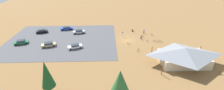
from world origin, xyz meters
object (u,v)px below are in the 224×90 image
object	(u,v)px
bicycle_white_edge_north	(129,44)
car_silver_end_stall	(79,32)
car_green_by_curb	(21,42)
bike_pavilion	(184,55)
lot_sign	(123,34)
bicycle_blue_yard_left	(147,40)
trash_bin	(133,30)
car_black_aisle_side	(42,31)
visitor_near_lot	(141,37)
visitor_at_bikes	(144,31)
bicycle_teal_edge_south	(155,41)
car_blue_mid_lot	(67,28)
pine_far_east	(120,81)
bicycle_black_trailside	(152,35)
bicycle_orange_by_bin	(138,50)
car_white_front_row	(75,46)
bicycle_yellow_near_porch	(143,36)
pine_midwest	(46,74)
bicycle_green_front_row	(160,42)
car_tan_inner_stall	(49,44)

from	to	relation	value
bicycle_white_edge_north	car_silver_end_stall	world-z (taller)	car_silver_end_stall
car_green_by_curb	bike_pavilion	bearing A→B (deg)	165.07
lot_sign	bicycle_blue_yard_left	world-z (taller)	lot_sign
trash_bin	car_black_aisle_side	bearing A→B (deg)	0.39
car_green_by_curb	car_silver_end_stall	bearing A→B (deg)	-154.53
visitor_near_lot	visitor_at_bikes	distance (m)	5.44
bicycle_teal_edge_south	car_blue_mid_lot	distance (m)	35.53
pine_far_east	bicycle_black_trailside	bearing A→B (deg)	-115.46
trash_bin	bicycle_black_trailside	size ratio (longest dim) A/B	0.60
bicycle_orange_by_bin	car_white_front_row	xyz separation A→B (m)	(19.86, -2.42, 0.34)
bicycle_blue_yard_left	car_green_by_curb	size ratio (longest dim) A/B	0.35
bicycle_orange_by_bin	bicycle_white_edge_north	bearing A→B (deg)	-62.34
bicycle_yellow_near_porch	bicycle_orange_by_bin	world-z (taller)	bicycle_yellow_near_porch
bicycle_blue_yard_left	car_black_aisle_side	size ratio (longest dim) A/B	0.36
pine_far_east	bicycle_yellow_near_porch	size ratio (longest dim) A/B	4.04
pine_midwest	bicycle_teal_edge_south	distance (m)	37.72
bike_pavilion	car_blue_mid_lot	bearing A→B (deg)	-34.69
car_silver_end_stall	car_black_aisle_side	distance (m)	14.59
bicycle_blue_yard_left	visitor_at_bikes	bearing A→B (deg)	-92.96
bike_pavilion	bicycle_green_front_row	size ratio (longest dim) A/B	11.69
bike_pavilion	bicycle_orange_by_bin	bearing A→B (deg)	-32.98
bicycle_orange_by_bin	trash_bin	bearing A→B (deg)	-92.48
bicycle_green_front_row	lot_sign	bearing A→B (deg)	-21.40
bicycle_blue_yard_left	car_tan_inner_stall	bearing A→B (deg)	4.95
bicycle_orange_by_bin	car_blue_mid_lot	size ratio (longest dim) A/B	0.30
bicycle_yellow_near_porch	bicycle_orange_by_bin	bearing A→B (deg)	70.18
car_green_by_curb	car_silver_end_stall	size ratio (longest dim) A/B	0.97
pine_midwest	visitor_near_lot	size ratio (longest dim) A/B	5.34
bicycle_green_front_row	car_tan_inner_stall	world-z (taller)	car_tan_inner_stall
bicycle_white_edge_north	bike_pavilion	bearing A→B (deg)	138.88
bicycle_orange_by_bin	bicycle_black_trailside	distance (m)	13.76
bicycle_black_trailside	car_blue_mid_lot	bearing A→B (deg)	-11.78
bicycle_orange_by_bin	bicycle_black_trailside	size ratio (longest dim) A/B	1.00
bicycle_yellow_near_porch	bicycle_green_front_row	world-z (taller)	bicycle_yellow_near_porch
bicycle_teal_edge_south	car_tan_inner_stall	bearing A→B (deg)	3.48
car_silver_end_stall	trash_bin	bearing A→B (deg)	-176.82
car_tan_inner_stall	bicycle_teal_edge_south	bearing A→B (deg)	-176.52
lot_sign	bicycle_orange_by_bin	bearing A→B (deg)	109.86
lot_sign	pine_midwest	xyz separation A→B (m)	(17.23, 28.85, 4.24)
bicycle_black_trailside	car_silver_end_stall	xyz separation A→B (m)	(28.01, -3.18, 0.40)
car_tan_inner_stall	pine_far_east	bearing A→B (deg)	132.79
lot_sign	bicycle_black_trailside	size ratio (longest dim) A/B	1.48
car_black_aisle_side	visitor_at_bikes	distance (m)	39.91
trash_bin	pine_far_east	size ratio (longest dim) A/B	0.13
trash_bin	lot_sign	bearing A→B (deg)	49.60
bicycle_yellow_near_porch	bicycle_blue_yard_left	xyz separation A→B (m)	(-0.71, 3.46, 0.01)
car_white_front_row	car_black_aisle_side	distance (m)	20.17
lot_sign	car_tan_inner_stall	xyz separation A→B (m)	(24.91, 6.60, -0.66)
pine_midwest	bicycle_teal_edge_south	size ratio (longest dim) A/B	5.07
bicycle_white_edge_north	car_silver_end_stall	distance (m)	20.83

